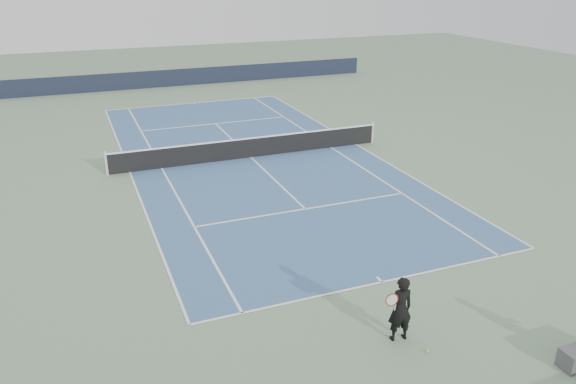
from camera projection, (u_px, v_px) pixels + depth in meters
name	position (u px, v px, depth m)	size (l,w,h in m)	color
ground	(251.00, 158.00, 26.02)	(80.00, 80.00, 0.00)	slate
court_surface	(251.00, 157.00, 26.02)	(10.97, 23.77, 0.01)	#3A5C8A
tennis_net	(251.00, 147.00, 25.83)	(12.90, 0.10, 1.07)	silver
windscreen_far	(175.00, 78.00, 41.20)	(30.00, 0.25, 1.20)	black
tennis_player	(400.00, 309.00, 13.10)	(0.79, 0.50, 1.68)	black
tennis_ball	(428.00, 351.00, 12.91)	(0.07, 0.07, 0.07)	#C6DE2D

